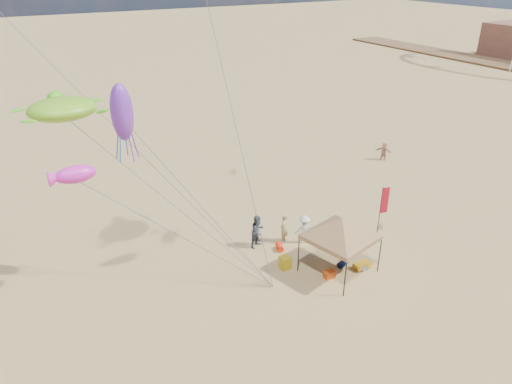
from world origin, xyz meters
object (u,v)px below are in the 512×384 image
(feather_flag, at_px, (383,204))
(cooler_red, at_px, (329,274))
(cooler_blue, at_px, (342,224))
(person_near_a, at_px, (284,228))
(person_near_c, at_px, (304,229))
(person_far_c, at_px, (384,151))
(beach_cart, at_px, (362,265))
(person_near_b, at_px, (258,231))
(chair_green, at_px, (341,242))
(canopy_tent, at_px, (342,220))
(chair_yellow, at_px, (285,263))

(feather_flag, distance_m, cooler_red, 5.67)
(cooler_blue, relative_size, person_near_a, 0.31)
(person_near_c, relative_size, person_far_c, 1.15)
(cooler_blue, distance_m, person_far_c, 11.87)
(cooler_blue, xyz_separation_m, person_near_c, (-2.94, -0.24, 0.65))
(cooler_red, bearing_deg, beach_cart, -6.28)
(feather_flag, relative_size, beach_cart, 3.50)
(beach_cart, relative_size, person_near_b, 0.48)
(person_near_a, bearing_deg, feather_flag, 112.26)
(beach_cart, bearing_deg, person_far_c, 42.74)
(cooler_red, distance_m, beach_cart, 1.99)
(chair_green, distance_m, person_near_b, 4.65)
(beach_cart, bearing_deg, canopy_tent, 160.07)
(beach_cart, distance_m, person_near_b, 5.86)
(cooler_red, xyz_separation_m, chair_green, (2.32, 1.94, 0.16))
(person_near_a, distance_m, person_near_b, 1.52)
(feather_flag, relative_size, person_near_a, 1.80)
(chair_yellow, xyz_separation_m, person_near_a, (1.38, 2.26, 0.52))
(canopy_tent, distance_m, person_far_c, 16.50)
(beach_cart, bearing_deg, person_near_c, 107.46)
(chair_yellow, bearing_deg, beach_cart, -30.07)
(person_near_a, bearing_deg, person_far_c, 161.20)
(chair_green, height_order, person_far_c, person_far_c)
(chair_green, xyz_separation_m, person_near_b, (-3.93, 2.43, 0.60))
(cooler_red, bearing_deg, feather_flag, 19.46)
(person_far_c, bearing_deg, person_near_c, -86.46)
(person_near_a, xyz_separation_m, person_near_b, (-1.49, 0.31, 0.07))
(canopy_tent, distance_m, cooler_red, 2.91)
(canopy_tent, distance_m, feather_flag, 4.66)
(chair_yellow, bearing_deg, cooler_blue, 19.40)
(canopy_tent, relative_size, chair_green, 8.11)
(feather_flag, xyz_separation_m, person_near_b, (-6.64, 2.59, -1.15))
(person_near_a, distance_m, person_near_c, 1.15)
(feather_flag, bearing_deg, canopy_tent, -160.30)
(chair_green, height_order, beach_cart, chair_green)
(canopy_tent, distance_m, person_near_c, 3.84)
(cooler_blue, bearing_deg, person_near_b, 172.39)
(chair_green, distance_m, chair_yellow, 3.81)
(chair_yellow, bearing_deg, canopy_tent, -35.05)
(feather_flag, height_order, beach_cart, feather_flag)
(person_near_b, bearing_deg, chair_green, -53.91)
(canopy_tent, height_order, person_near_b, canopy_tent)
(cooler_blue, xyz_separation_m, chair_yellow, (-5.27, -1.85, 0.16))
(feather_flag, xyz_separation_m, person_near_a, (-5.15, 2.28, -1.23))
(cooler_red, relative_size, beach_cart, 0.60)
(person_near_c, height_order, person_far_c, person_near_c)
(feather_flag, bearing_deg, chair_green, 176.63)
(cooler_blue, distance_m, person_near_a, 3.97)
(canopy_tent, distance_m, person_near_a, 4.45)
(feather_flag, xyz_separation_m, cooler_blue, (-1.26, 1.87, -1.91))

